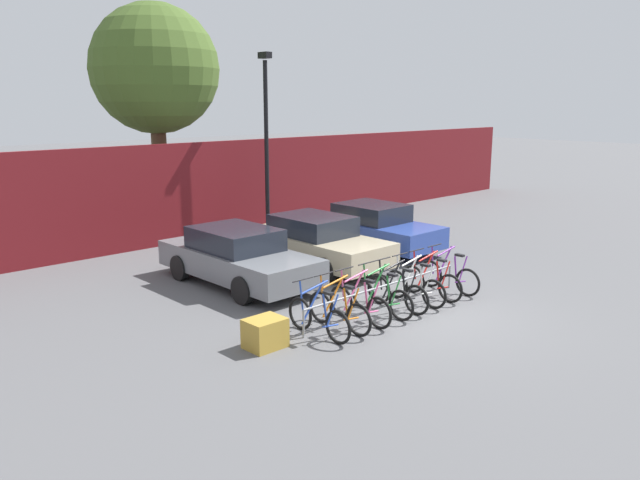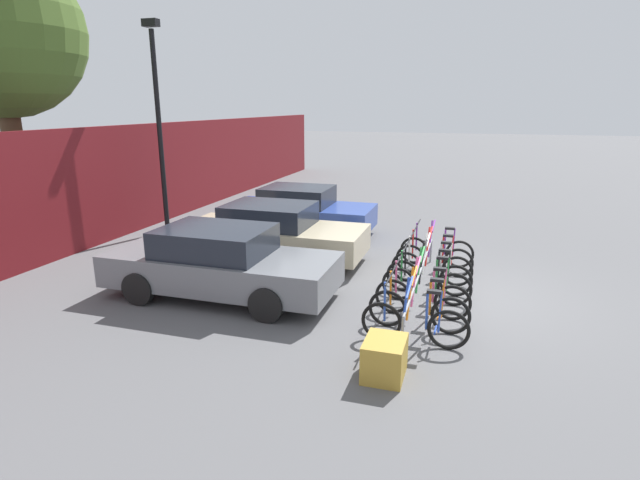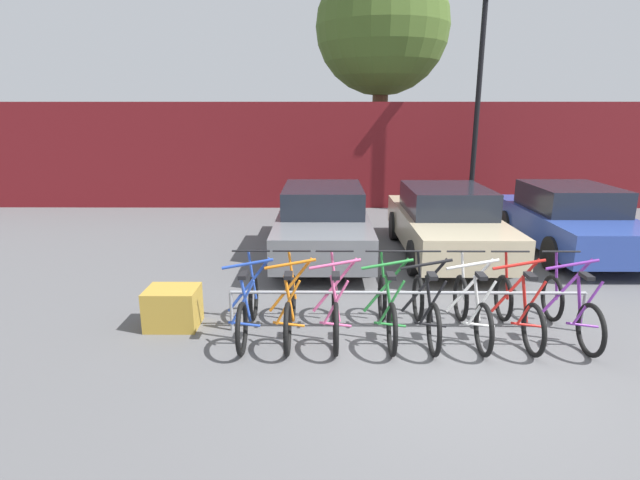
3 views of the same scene
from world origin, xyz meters
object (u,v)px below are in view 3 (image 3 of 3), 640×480
object	(u,v)px
bike_rack	(407,296)
tree_behind_hoarding	(382,28)
bicycle_black	(425,309)
cargo_crate	(173,308)
bicycle_blue	(248,309)
bicycle_purple	(570,309)
car_grey	(323,221)
bicycle_green	(387,309)
car_beige	(446,222)
bicycle_orange	(290,309)
car_blue	(569,220)
lamp_post	(478,94)
bicycle_white	(472,309)
bicycle_red	(518,309)
bicycle_pink	(335,309)

from	to	relation	value
bike_rack	tree_behind_hoarding	xyz separation A→B (m)	(0.72, 10.62, 4.89)
bicycle_black	cargo_crate	distance (m)	3.42
bike_rack	tree_behind_hoarding	distance (m)	11.72
bicycle_blue	bicycle_purple	world-z (taller)	same
car_grey	bicycle_green	bearing A→B (deg)	-77.82
car_beige	bicycle_orange	bearing A→B (deg)	-127.34
car_beige	bicycle_blue	bearing A→B (deg)	-132.23
car_blue	lamp_post	distance (m)	4.79
bicycle_blue	bicycle_purple	distance (m)	4.23
bicycle_blue	bicycle_white	size ratio (longest dim) A/B	1.00
bike_rack	bicycle_orange	bearing A→B (deg)	-174.54
bike_rack	bicycle_white	distance (m)	0.84
bicycle_black	lamp_post	world-z (taller)	lamp_post
car_beige	car_grey	bearing A→B (deg)	178.31
car_beige	car_blue	bearing A→B (deg)	4.94
bicycle_white	car_blue	xyz separation A→B (m)	(3.18, 4.07, 0.31)
bicycle_blue	car_beige	xyz separation A→B (m)	(3.49, 3.84, 0.31)
car_blue	tree_behind_hoarding	bearing A→B (deg)	116.06
bicycle_blue	bicycle_black	distance (m)	2.33
bike_rack	bicycle_black	size ratio (longest dim) A/B	2.79
bike_rack	bicycle_blue	xyz separation A→B (m)	(-2.11, -0.15, -0.12)
bicycle_white	car_grey	size ratio (longest dim) A/B	0.38
car_grey	tree_behind_hoarding	xyz separation A→B (m)	(1.85, 6.86, 4.69)
bicycle_red	tree_behind_hoarding	bearing A→B (deg)	96.12
bicycle_orange	car_beige	size ratio (longest dim) A/B	0.39
lamp_post	bike_rack	bearing A→B (deg)	-111.41
bicycle_black	bicycle_red	xyz separation A→B (m)	(1.21, 0.00, 0.00)
bicycle_orange	bicycle_pink	xyz separation A→B (m)	(0.59, 0.00, 0.00)
bicycle_white	lamp_post	distance (m)	8.79
bicycle_black	bicycle_white	distance (m)	0.60
bicycle_green	bicycle_white	size ratio (longest dim) A/B	1.00
bicycle_black	lamp_post	distance (m)	8.96
car_beige	car_blue	xyz separation A→B (m)	(2.62, 0.23, -0.00)
bicycle_white	car_blue	size ratio (longest dim) A/B	0.41
bicycle_white	car_blue	bearing A→B (deg)	52.77
car_beige	cargo_crate	world-z (taller)	car_beige
car_grey	car_beige	world-z (taller)	same
bicycle_green	bicycle_purple	xyz separation A→B (m)	(2.40, 0.00, 0.00)
bike_rack	bicycle_red	world-z (taller)	bicycle_red
bicycle_blue	bicycle_white	distance (m)	2.93
bicycle_blue	car_grey	distance (m)	4.05
bicycle_pink	bicycle_blue	bearing A→B (deg)	179.42
bicycle_red	car_blue	xyz separation A→B (m)	(2.57, 4.07, 0.31)
bicycle_blue	tree_behind_hoarding	xyz separation A→B (m)	(2.83, 10.77, 5.01)
bicycle_green	tree_behind_hoarding	bearing A→B (deg)	86.66
bicycle_red	bike_rack	bearing A→B (deg)	176.42
bicycle_purple	bicycle_orange	bearing A→B (deg)	177.41
car_grey	car_beige	xyz separation A→B (m)	(2.51, -0.07, -0.00)
tree_behind_hoarding	bike_rack	bearing A→B (deg)	-93.87
car_grey	car_blue	distance (m)	5.13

